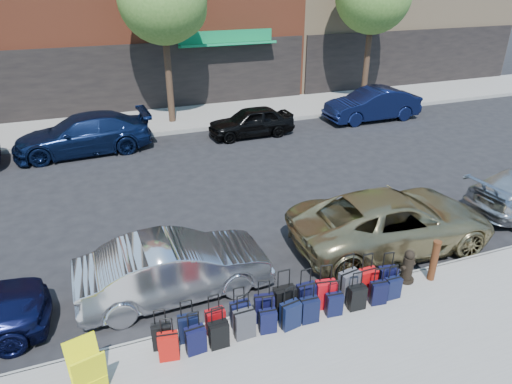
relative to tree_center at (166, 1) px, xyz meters
name	(u,v)px	position (x,y,z in m)	size (l,w,h in m)	color
ground	(219,216)	(-0.64, -9.50, -5.41)	(120.00, 120.00, 0.00)	black
sidewalk_near	(322,380)	(-0.64, -16.00, -5.34)	(60.00, 4.00, 0.15)	gray
sidewalk_far	(160,121)	(-0.64, 0.50, -5.34)	(60.00, 4.00, 0.15)	gray
curb_near	(277,308)	(-0.64, -13.98, -5.34)	(60.00, 0.08, 0.15)	gray
curb_far	(168,133)	(-0.64, -1.52, -5.34)	(60.00, 0.08, 0.15)	gray
tree_center	(166,1)	(0.00, 0.00, 0.00)	(3.80, 3.80, 7.27)	black
suitcase_front_0	(162,336)	(-3.15, -14.31, -4.99)	(0.39, 0.25, 0.87)	black
suitcase_front_1	(188,328)	(-2.63, -14.28, -4.98)	(0.39, 0.23, 0.91)	black
suitcase_front_2	(216,322)	(-2.09, -14.29, -4.98)	(0.39, 0.23, 0.89)	maroon
suitcase_front_3	(240,314)	(-1.57, -14.27, -4.98)	(0.38, 0.21, 0.91)	black
suitcase_front_4	(264,308)	(-1.06, -14.28, -4.96)	(0.43, 0.29, 0.96)	black
suitcase_front_5	(284,301)	(-0.62, -14.28, -4.92)	(0.45, 0.25, 1.08)	black
suitcase_front_6	(306,296)	(-0.11, -14.25, -4.96)	(0.40, 0.23, 0.96)	black
suitcase_front_7	(326,294)	(0.30, -14.35, -4.94)	(0.46, 0.30, 1.02)	#AC0B12
suitcase_front_8	(349,285)	(0.91, -14.27, -4.92)	(0.48, 0.32, 1.08)	#3F3E44
suitcase_front_9	(367,282)	(1.36, -14.28, -4.95)	(0.42, 0.23, 1.00)	#B00B0D
suitcase_front_10	(387,279)	(1.85, -14.33, -4.96)	(0.43, 0.28, 0.96)	black
suitcase_back_0	(168,346)	(-3.08, -14.61, -4.99)	(0.40, 0.27, 0.88)	#AD110B
suitcase_back_1	(196,340)	(-2.58, -14.63, -4.99)	(0.39, 0.24, 0.89)	black
suitcase_back_2	(219,334)	(-2.13, -14.65, -4.99)	(0.37, 0.22, 0.88)	black
suitcase_back_3	(244,324)	(-1.59, -14.57, -4.96)	(0.41, 0.25, 0.96)	#333337
suitcase_back_4	(268,321)	(-1.12, -14.61, -5.01)	(0.36, 0.23, 0.81)	black
suitcase_back_5	(290,315)	(-0.65, -14.64, -4.97)	(0.42, 0.29, 0.94)	black
suitcase_back_6	(309,310)	(-0.22, -14.63, -4.99)	(0.38, 0.23, 0.88)	black
suitcase_back_7	(334,304)	(0.35, -14.62, -5.01)	(0.36, 0.23, 0.81)	black
suitcase_back_8	(357,297)	(0.89, -14.62, -4.99)	(0.38, 0.23, 0.88)	black
suitcase_back_9	(378,293)	(1.42, -14.64, -5.00)	(0.38, 0.25, 0.85)	black
suitcase_back_10	(393,288)	(1.82, -14.59, -5.01)	(0.34, 0.20, 0.81)	black
fire_hydrant	(408,267)	(2.48, -14.20, -4.89)	(0.42, 0.37, 0.82)	black
bollard	(434,260)	(3.06, -14.36, -4.74)	(0.19, 0.19, 1.02)	#38190C
display_rack	(87,370)	(-4.47, -14.88, -4.78)	(0.67, 0.71, 0.97)	#EDEC0D
car_near_1	(175,268)	(-2.54, -12.62, -4.71)	(1.49, 4.26, 1.40)	silver
car_near_2	(392,221)	(3.18, -12.61, -4.66)	(2.48, 5.38, 1.50)	#908258
car_far_1	(83,134)	(-4.15, -2.51, -4.65)	(2.14, 5.26, 1.53)	#0D1A3D
car_far_2	(251,122)	(2.79, -2.89, -4.77)	(1.51, 3.76, 1.28)	black
car_far_3	(372,104)	(9.08, -2.73, -4.65)	(1.62, 4.64, 1.53)	#0D1539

